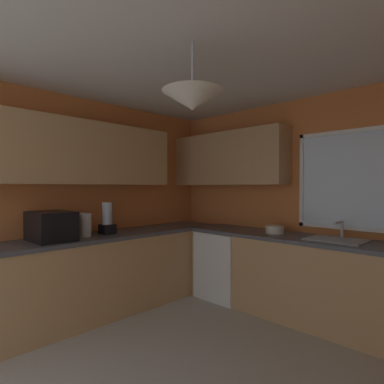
# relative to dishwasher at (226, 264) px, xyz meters

# --- Properties ---
(ground_plane) EXTENTS (8.55, 8.55, 0.00)m
(ground_plane) POSITION_rel_dishwasher_xyz_m (0.96, -1.60, -0.42)
(ground_plane) COLOR #B7B2A8
(room_shell) EXTENTS (3.98, 4.00, 2.52)m
(room_shell) POSITION_rel_dishwasher_xyz_m (0.57, -1.13, 1.29)
(room_shell) COLOR #D17238
(room_shell) RESTS_ON ground_plane
(counter_run_left) EXTENTS (0.65, 3.61, 0.89)m
(counter_run_left) POSITION_rel_dishwasher_xyz_m (-0.66, -1.60, 0.02)
(counter_run_left) COLOR tan
(counter_run_left) RESTS_ON ground_plane
(counter_run_back) EXTENTS (3.07, 0.65, 0.89)m
(counter_run_back) POSITION_rel_dishwasher_xyz_m (1.17, 0.03, 0.02)
(counter_run_back) COLOR tan
(counter_run_back) RESTS_ON ground_plane
(dishwasher) EXTENTS (0.60, 0.60, 0.84)m
(dishwasher) POSITION_rel_dishwasher_xyz_m (0.00, 0.00, 0.00)
(dishwasher) COLOR white
(dishwasher) RESTS_ON ground_plane
(microwave) EXTENTS (0.48, 0.36, 0.29)m
(microwave) POSITION_rel_dishwasher_xyz_m (-0.66, -1.96, 0.61)
(microwave) COLOR black
(microwave) RESTS_ON counter_run_left
(kettle) EXTENTS (0.14, 0.14, 0.26)m
(kettle) POSITION_rel_dishwasher_xyz_m (-0.64, -1.62, 0.59)
(kettle) COLOR #B7B7BC
(kettle) RESTS_ON counter_run_left
(sink_assembly) EXTENTS (0.53, 0.40, 0.19)m
(sink_assembly) POSITION_rel_dishwasher_xyz_m (1.37, 0.04, 0.48)
(sink_assembly) COLOR #9EA0A5
(sink_assembly) RESTS_ON counter_run_back
(bowl) EXTENTS (0.21, 0.21, 0.09)m
(bowl) POSITION_rel_dishwasher_xyz_m (0.68, 0.03, 0.51)
(bowl) COLOR beige
(bowl) RESTS_ON counter_run_back
(blender_appliance) EXTENTS (0.15, 0.15, 0.36)m
(blender_appliance) POSITION_rel_dishwasher_xyz_m (-0.66, -1.33, 0.63)
(blender_appliance) COLOR black
(blender_appliance) RESTS_ON counter_run_left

